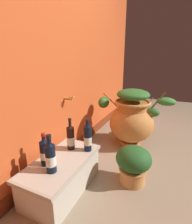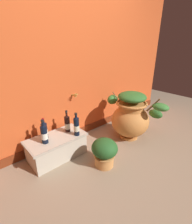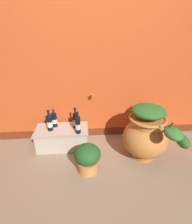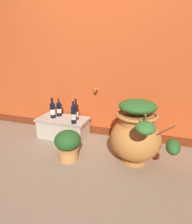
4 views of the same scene
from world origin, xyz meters
name	(u,v)px [view 2 (image 2 of 4)]	position (x,y,z in m)	size (l,w,h in m)	color
ground_plane	(131,172)	(0.00, 0.00, 0.00)	(7.00, 7.00, 0.00)	gray
back_wall	(68,52)	(0.00, 1.20, 1.29)	(4.40, 0.33, 2.60)	#D15123
terracotta_urn	(131,116)	(0.62, 0.50, 0.37)	(0.74, 1.00, 0.75)	#CC7F3D
stone_ledge	(57,146)	(-0.50, 0.84, 0.16)	(0.76, 0.40, 0.30)	beige
wine_bottle_left	(44,133)	(-0.66, 0.82, 0.43)	(0.08, 0.08, 0.31)	black
wine_bottle_middle	(76,126)	(-0.26, 0.71, 0.43)	(0.07, 0.07, 0.31)	black
wine_bottle_right	(44,130)	(-0.61, 0.92, 0.42)	(0.08, 0.08, 0.28)	black
wine_bottle_back	(67,123)	(-0.30, 0.87, 0.42)	(0.07, 0.07, 0.31)	black
potted_shrub	(104,151)	(-0.15, 0.30, 0.20)	(0.31, 0.33, 0.37)	#D68E4C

